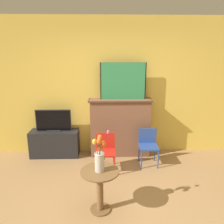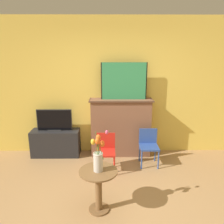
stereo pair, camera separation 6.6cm
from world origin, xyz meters
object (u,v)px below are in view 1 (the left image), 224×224
Objects in this scene: vase_tulips at (100,157)px; tv_monitor at (53,121)px; painting at (123,81)px; chair_red at (105,149)px; chair_blue at (148,144)px.

tv_monitor is at bearing 119.87° from vase_tulips.
painting is 1.61× the size of vase_tulips.
chair_red is 0.82m from chair_blue.
vase_tulips reaches higher than chair_blue.
tv_monitor is at bearing 167.96° from chair_blue.
vase_tulips reaches higher than tv_monitor.
chair_blue is at bearing -43.46° from painting.
chair_red is (1.02, -0.61, -0.34)m from tv_monitor.
vase_tulips is (-0.07, -1.05, 0.39)m from chair_red.
painting is 1.27m from chair_blue.
painting is 1.33m from chair_red.
tv_monitor is 1.04× the size of chair_blue.
tv_monitor reaches higher than chair_red.
painting is 1.27× the size of tv_monitor.
vase_tulips is at bearing -93.78° from chair_red.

